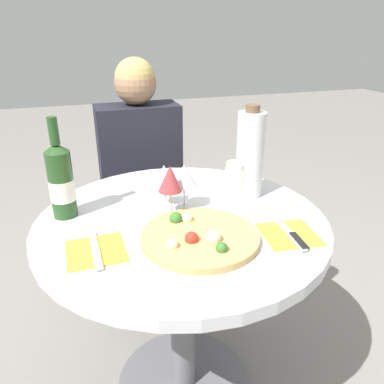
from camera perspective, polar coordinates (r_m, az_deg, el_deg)
name	(u,v)px	position (r m, az deg, el deg)	size (l,w,h in m)	color
ground_plane	(184,384)	(1.63, -1.28, -27.22)	(12.00, 12.00, 0.00)	gray
dining_table	(182,263)	(1.24, -1.52, -10.78)	(0.89, 0.89, 0.73)	slate
chair_behind_diner	(141,201)	(1.96, -7.78, -1.32)	(0.36, 0.36, 0.93)	slate
seated_diner	(146,198)	(1.80, -7.08, -0.97)	(0.37, 0.40, 1.15)	black
pizza_large	(199,237)	(1.03, 1.12, -6.80)	(0.33, 0.33, 0.05)	tan
wine_bottle	(61,181)	(1.19, -19.34, 1.59)	(0.08, 0.08, 0.31)	#23471E
tall_carafe	(250,154)	(1.27, 8.81, 5.67)	(0.09, 0.09, 0.31)	silver
sugar_shaker	(236,180)	(1.28, 6.78, 1.86)	(0.08, 0.08, 0.12)	silver
wine_glass_front_left	(170,179)	(1.12, -3.34, 1.91)	(0.07, 0.07, 0.16)	silver
wine_glass_back_left	(164,177)	(1.20, -4.26, 2.32)	(0.07, 0.07, 0.14)	silver
wine_glass_center	(184,176)	(1.17, -1.23, 2.45)	(0.08, 0.08, 0.15)	silver
place_setting_left	(96,251)	(1.02, -14.44, -8.72)	(0.15, 0.19, 0.01)	yellow
place_setting_right	(290,234)	(1.09, 14.69, -6.28)	(0.17, 0.19, 0.01)	yellow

